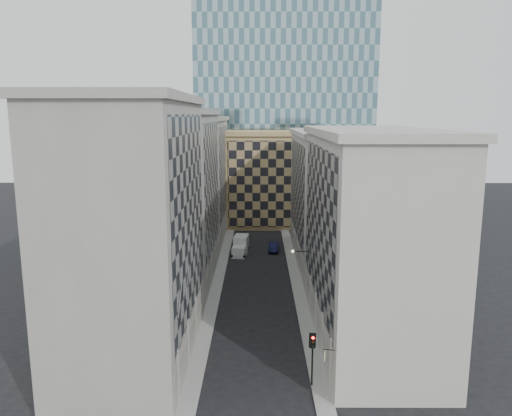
{
  "coord_description": "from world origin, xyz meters",
  "views": [
    {
      "loc": [
        0.15,
        -32.58,
        21.97
      ],
      "look_at": [
        -0.07,
        13.73,
        13.3
      ],
      "focal_mm": 35.0,
      "sensor_mm": 36.0,
      "label": 1
    }
  ],
  "objects": [
    {
      "name": "traffic_light",
      "position": [
        4.55,
        4.98,
        3.35
      ],
      "size": [
        0.56,
        0.47,
        4.47
      ],
      "rotation": [
        0.0,
        0.0,
        0.02
      ],
      "color": "black",
      "rests_on": "sidewalk_east"
    },
    {
      "name": "sidewalk_east",
      "position": [
        5.25,
        30.0,
        0.07
      ],
      "size": [
        1.5,
        100.0,
        0.15
      ],
      "primitive_type": "cube",
      "color": "gray",
      "rests_on": "ground"
    },
    {
      "name": "box_truck",
      "position": [
        -2.69,
        44.63,
        1.25
      ],
      "size": [
        2.69,
        5.44,
        2.87
      ],
      "rotation": [
        0.0,
        0.0,
        -0.11
      ],
      "color": "silver",
      "rests_on": "ground"
    },
    {
      "name": "bldg_left_a",
      "position": [
        -10.88,
        11.0,
        11.82
      ],
      "size": [
        10.8,
        22.8,
        23.7
      ],
      "color": "gray",
      "rests_on": "ground"
    },
    {
      "name": "bldg_left_c",
      "position": [
        -10.88,
        55.0,
        10.83
      ],
      "size": [
        10.8,
        22.8,
        21.7
      ],
      "color": "gray",
      "rests_on": "ground"
    },
    {
      "name": "bldg_left_b",
      "position": [
        -10.88,
        33.0,
        11.32
      ],
      "size": [
        10.8,
        22.8,
        22.7
      ],
      "color": "gray",
      "rests_on": "ground"
    },
    {
      "name": "tan_block",
      "position": [
        2.0,
        67.9,
        9.44
      ],
      "size": [
        16.8,
        14.8,
        18.8
      ],
      "color": "tan",
      "rests_on": "ground"
    },
    {
      "name": "bldg_right_a",
      "position": [
        10.88,
        15.0,
        10.32
      ],
      "size": [
        10.8,
        26.8,
        20.7
      ],
      "color": "#B8B5A9",
      "rests_on": "ground"
    },
    {
      "name": "shop_sign",
      "position": [
        5.33,
        3.0,
        3.83
      ],
      "size": [
        0.86,
        0.76,
        0.85
      ],
      "rotation": [
        0.0,
        0.0,
        -0.27
      ],
      "color": "black",
      "rests_on": "ground"
    },
    {
      "name": "dark_car",
      "position": [
        2.66,
        46.34,
        0.71
      ],
      "size": [
        1.83,
        4.42,
        1.42
      ],
      "primitive_type": "imported",
      "rotation": [
        0.0,
        0.0,
        -0.08
      ],
      "color": "#0E1134",
      "rests_on": "ground"
    },
    {
      "name": "sidewalk_west",
      "position": [
        -5.25,
        30.0,
        0.07
      ],
      "size": [
        1.5,
        100.0,
        0.15
      ],
      "primitive_type": "cube",
      "color": "gray",
      "rests_on": "ground"
    },
    {
      "name": "bldg_right_b",
      "position": [
        10.89,
        42.0,
        9.85
      ],
      "size": [
        10.8,
        28.8,
        19.7
      ],
      "color": "#B8B5A9",
      "rests_on": "ground"
    },
    {
      "name": "bracket_lamp",
      "position": [
        4.38,
        24.0,
        6.2
      ],
      "size": [
        1.98,
        0.36,
        0.36
      ],
      "color": "black",
      "rests_on": "ground"
    },
    {
      "name": "church_tower",
      "position": [
        0.0,
        82.0,
        26.95
      ],
      "size": [
        7.2,
        7.2,
        51.5
      ],
      "color": "#2C2822",
      "rests_on": "ground"
    },
    {
      "name": "flagpoles_left",
      "position": [
        -5.9,
        6.0,
        8.0
      ],
      "size": [
        0.1,
        6.33,
        2.33
      ],
      "color": "gray",
      "rests_on": "ground"
    }
  ]
}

